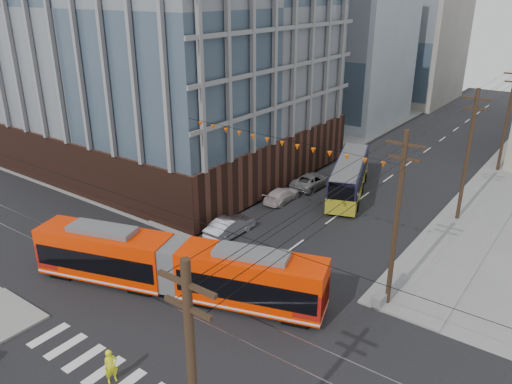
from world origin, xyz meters
TOP-DOWN VIEW (x-y plane):
  - ground at (0.00, 0.00)m, footprint 160.00×160.00m
  - office_building at (-22.00, 23.00)m, footprint 30.00×25.00m
  - bg_bldg_nw_near at (-17.00, 52.00)m, footprint 18.00×16.00m
  - bg_bldg_nw_far at (-14.00, 72.00)m, footprint 16.00×18.00m
  - streetcar at (-2.89, 4.34)m, footprint 18.99×8.36m
  - city_bus at (-1.54, 25.93)m, footprint 6.35×12.00m
  - parked_car_silver at (-5.11, 12.53)m, footprint 1.68×4.63m
  - parked_car_white at (-5.56, 20.59)m, footprint 1.81×4.30m
  - parked_car_grey at (-5.08, 25.28)m, footprint 2.56×5.13m
  - pedestrian at (0.13, -3.18)m, footprint 0.65×0.78m
  - jersey_barrier at (8.30, 11.90)m, footprint 1.13×3.92m

SIDE VIEW (x-z plane):
  - ground at x=0.00m, z-range 0.00..0.00m
  - jersey_barrier at x=8.30m, z-range 0.00..0.77m
  - parked_car_white at x=-5.56m, z-range 0.00..1.24m
  - parked_car_grey at x=-5.08m, z-range 0.00..1.39m
  - parked_car_silver at x=-5.11m, z-range 0.00..1.52m
  - pedestrian at x=0.13m, z-range 0.00..1.84m
  - city_bus at x=-1.54m, z-range 0.00..3.35m
  - streetcar at x=-2.89m, z-range 0.00..3.68m
  - bg_bldg_nw_near at x=-17.00m, z-range 0.00..18.00m
  - bg_bldg_nw_far at x=-14.00m, z-range 0.00..20.00m
  - office_building at x=-22.00m, z-range 0.00..28.60m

